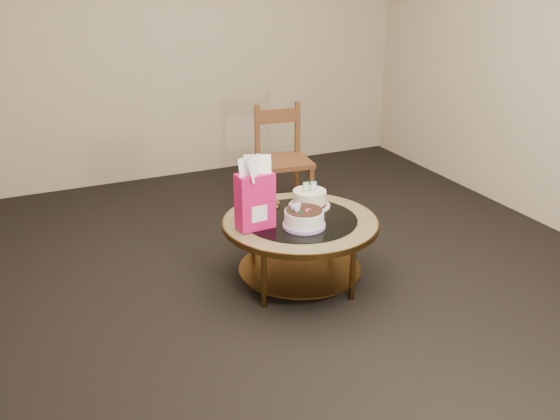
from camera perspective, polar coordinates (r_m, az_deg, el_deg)
name	(u,v)px	position (r m, az deg, el deg)	size (l,w,h in m)	color
ground	(300,281)	(4.25, 1.80, -6.51)	(5.00, 5.00, 0.00)	black
room_walls	(303,48)	(3.75, 2.10, 14.56)	(4.52, 5.02, 2.61)	#C3B093
coffee_table	(300,230)	(4.08, 1.87, -1.86)	(1.02, 1.02, 0.46)	brown
decorated_cake	(304,219)	(3.92, 2.20, -0.84)	(0.27, 0.27, 0.16)	#B196D5
cream_cake	(309,199)	(4.23, 2.71, 1.03)	(0.28, 0.28, 0.18)	silver
gift_bag	(255,193)	(3.84, -2.31, 1.52)	(0.24, 0.18, 0.46)	#D41466
pillar_candle	(272,201)	(4.26, -0.77, 0.82)	(0.13, 0.13, 0.09)	#D6C658
dining_chair	(283,159)	(5.25, 0.24, 4.68)	(0.46, 0.46, 0.90)	brown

